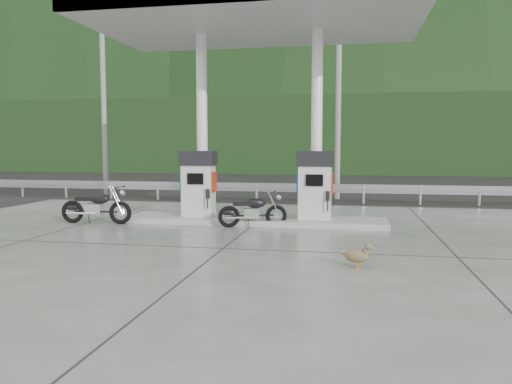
% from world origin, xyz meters
% --- Properties ---
extents(ground, '(160.00, 160.00, 0.00)m').
position_xyz_m(ground, '(0.00, 0.00, 0.00)').
color(ground, black).
rests_on(ground, ground).
extents(forecourt_apron, '(18.00, 14.00, 0.02)m').
position_xyz_m(forecourt_apron, '(0.00, 0.00, 0.01)').
color(forecourt_apron, slate).
rests_on(forecourt_apron, ground).
extents(pump_island, '(7.00, 1.40, 0.15)m').
position_xyz_m(pump_island, '(0.00, 2.50, 0.10)').
color(pump_island, '#9A9790').
rests_on(pump_island, forecourt_apron).
extents(gas_pump_left, '(0.95, 0.55, 1.80)m').
position_xyz_m(gas_pump_left, '(-1.60, 2.50, 1.07)').
color(gas_pump_left, silver).
rests_on(gas_pump_left, pump_island).
extents(gas_pump_right, '(0.95, 0.55, 1.80)m').
position_xyz_m(gas_pump_right, '(1.60, 2.50, 1.07)').
color(gas_pump_right, silver).
rests_on(gas_pump_right, pump_island).
extents(canopy_column_left, '(0.30, 0.30, 5.00)m').
position_xyz_m(canopy_column_left, '(-1.60, 2.90, 2.67)').
color(canopy_column_left, white).
rests_on(canopy_column_left, pump_island).
extents(canopy_column_right, '(0.30, 0.30, 5.00)m').
position_xyz_m(canopy_column_right, '(1.60, 2.90, 2.67)').
color(canopy_column_right, white).
rests_on(canopy_column_right, pump_island).
extents(canopy_roof, '(8.50, 5.00, 0.40)m').
position_xyz_m(canopy_roof, '(0.00, 2.50, 5.37)').
color(canopy_roof, silver).
rests_on(canopy_roof, canopy_column_left).
extents(guardrail, '(26.00, 0.16, 1.42)m').
position_xyz_m(guardrail, '(0.00, 8.00, 0.71)').
color(guardrail, '#9B9DA2').
rests_on(guardrail, ground).
extents(road, '(60.00, 7.00, 0.01)m').
position_xyz_m(road, '(0.00, 11.50, 0.00)').
color(road, black).
rests_on(road, ground).
extents(utility_pole_a, '(0.22, 0.22, 8.00)m').
position_xyz_m(utility_pole_a, '(-8.00, 9.50, 4.00)').
color(utility_pole_a, gray).
rests_on(utility_pole_a, ground).
extents(utility_pole_b, '(0.22, 0.22, 8.00)m').
position_xyz_m(utility_pole_b, '(2.00, 9.50, 4.00)').
color(utility_pole_b, gray).
rests_on(utility_pole_b, ground).
extents(tree_band, '(80.00, 6.00, 6.00)m').
position_xyz_m(tree_band, '(0.00, 30.00, 3.00)').
color(tree_band, black).
rests_on(tree_band, ground).
extents(forested_hills, '(100.00, 40.00, 140.00)m').
position_xyz_m(forested_hills, '(0.00, 60.00, 0.00)').
color(forested_hills, black).
rests_on(forested_hills, ground).
extents(motorcycle_left, '(1.88, 0.65, 0.88)m').
position_xyz_m(motorcycle_left, '(-4.20, 1.63, 0.46)').
color(motorcycle_left, black).
rests_on(motorcycle_left, forecourt_apron).
extents(motorcycle_right, '(1.75, 1.05, 0.79)m').
position_xyz_m(motorcycle_right, '(0.05, 1.87, 0.42)').
color(motorcycle_right, black).
rests_on(motorcycle_right, forecourt_apron).
extents(duck, '(0.53, 0.32, 0.37)m').
position_xyz_m(duck, '(2.63, -2.11, 0.21)').
color(duck, brown).
rests_on(duck, forecourt_apron).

